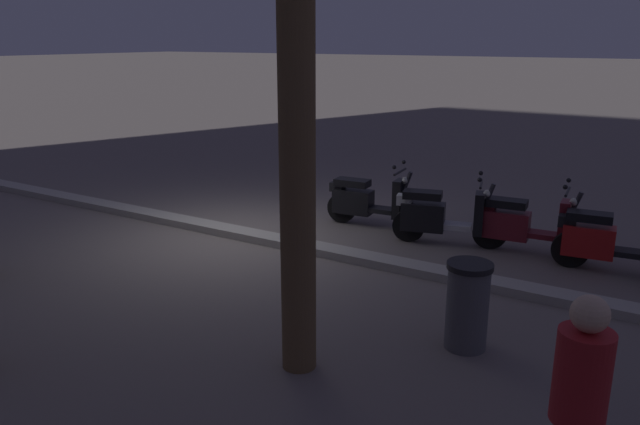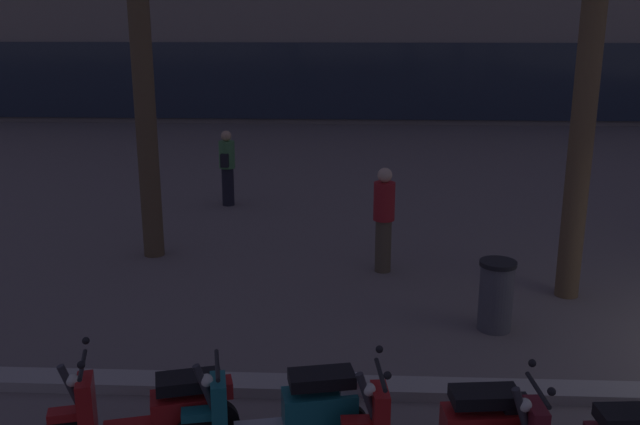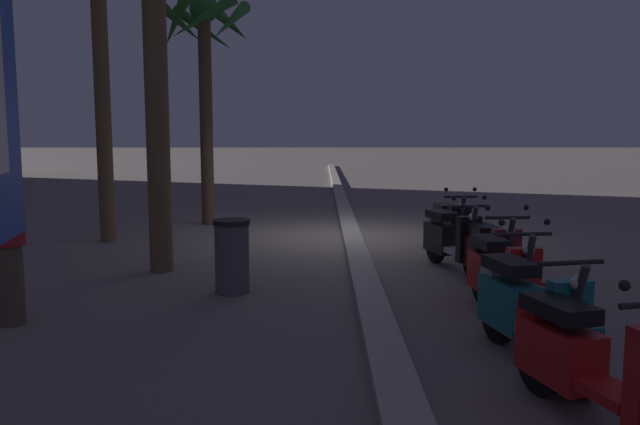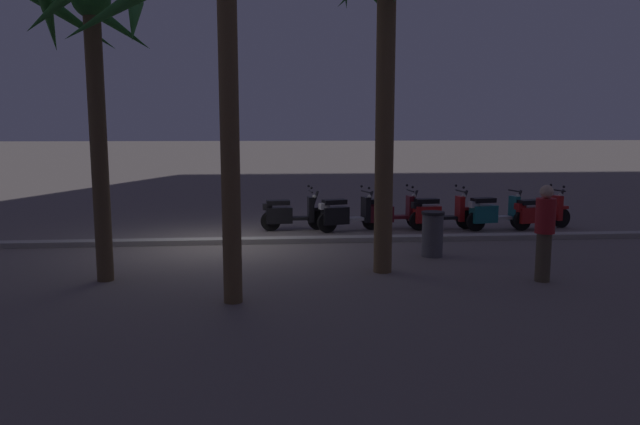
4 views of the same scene
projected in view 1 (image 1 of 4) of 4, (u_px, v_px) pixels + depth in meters
ground_plane at (231, 237)px, 10.18m from camera, size 200.00×200.00×0.00m
curb_strip at (235, 232)px, 10.25m from camera, size 60.00×0.36×0.12m
scooter_red_gap_after_mid at (611, 241)px, 8.55m from camera, size 1.83×0.57×1.17m
scooter_maroon_last_in_row at (524, 225)px, 9.35m from camera, size 1.74×0.56×1.17m
scooter_black_mid_centre at (440, 216)px, 9.73m from camera, size 1.74×0.74×1.17m
scooter_black_second_in_line at (367, 201)px, 10.68m from camera, size 1.76×0.56×1.17m
pedestrian_by_palm_tree at (577, 414)px, 3.87m from camera, size 0.34×0.34×1.71m
litter_bin at (467, 305)px, 6.45m from camera, size 0.48×0.48×0.95m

